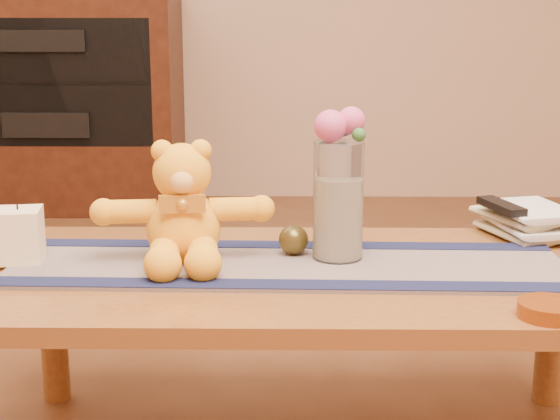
{
  "coord_description": "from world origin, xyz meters",
  "views": [
    {
      "loc": [
        -0.03,
        -1.71,
        0.99
      ],
      "look_at": [
        -0.05,
        0.0,
        0.58
      ],
      "focal_mm": 53.17,
      "sensor_mm": 36.0,
      "label": 1
    }
  ],
  "objects_px": {
    "pillar_candle": "(19,235)",
    "amber_dish": "(549,310)",
    "tv_remote": "(501,206)",
    "book_bottom": "(497,235)",
    "glass_vase": "(338,201)",
    "bronze_ball": "(294,240)",
    "teddy_bear": "(183,204)"
  },
  "relations": [
    {
      "from": "pillar_candle",
      "to": "amber_dish",
      "type": "relative_size",
      "value": 1.0
    },
    {
      "from": "amber_dish",
      "to": "teddy_bear",
      "type": "bearing_deg",
      "value": 154.95
    },
    {
      "from": "glass_vase",
      "to": "tv_remote",
      "type": "bearing_deg",
      "value": 24.04
    },
    {
      "from": "teddy_bear",
      "to": "book_bottom",
      "type": "xyz_separation_m",
      "value": [
        0.74,
        0.2,
        -0.12
      ]
    },
    {
      "from": "pillar_candle",
      "to": "tv_remote",
      "type": "bearing_deg",
      "value": 10.75
    },
    {
      "from": "bronze_ball",
      "to": "book_bottom",
      "type": "xyz_separation_m",
      "value": [
        0.5,
        0.16,
        -0.03
      ]
    },
    {
      "from": "amber_dish",
      "to": "pillar_candle",
      "type": "bearing_deg",
      "value": 163.57
    },
    {
      "from": "book_bottom",
      "to": "tv_remote",
      "type": "xyz_separation_m",
      "value": [
        0.0,
        -0.01,
        0.07
      ]
    },
    {
      "from": "teddy_bear",
      "to": "glass_vase",
      "type": "bearing_deg",
      "value": -4.1
    },
    {
      "from": "bronze_ball",
      "to": "tv_remote",
      "type": "bearing_deg",
      "value": 17.15
    },
    {
      "from": "pillar_candle",
      "to": "book_bottom",
      "type": "xyz_separation_m",
      "value": [
        1.1,
        0.22,
        -0.06
      ]
    },
    {
      "from": "glass_vase",
      "to": "tv_remote",
      "type": "xyz_separation_m",
      "value": [
        0.4,
        0.18,
        -0.05
      ]
    },
    {
      "from": "book_bottom",
      "to": "amber_dish",
      "type": "bearing_deg",
      "value": -113.43
    },
    {
      "from": "bronze_ball",
      "to": "amber_dish",
      "type": "xyz_separation_m",
      "value": [
        0.46,
        -0.37,
        -0.03
      ]
    },
    {
      "from": "teddy_bear",
      "to": "amber_dish",
      "type": "xyz_separation_m",
      "value": [
        0.7,
        -0.33,
        -0.12
      ]
    },
    {
      "from": "teddy_bear",
      "to": "glass_vase",
      "type": "relative_size",
      "value": 1.42
    },
    {
      "from": "pillar_candle",
      "to": "book_bottom",
      "type": "height_order",
      "value": "pillar_candle"
    },
    {
      "from": "bronze_ball",
      "to": "tv_remote",
      "type": "relative_size",
      "value": 0.42
    },
    {
      "from": "pillar_candle",
      "to": "bronze_ball",
      "type": "relative_size",
      "value": 1.72
    },
    {
      "from": "book_bottom",
      "to": "bronze_ball",
      "type": "bearing_deg",
      "value": 178.5
    },
    {
      "from": "glass_vase",
      "to": "book_bottom",
      "type": "relative_size",
      "value": 1.17
    },
    {
      "from": "glass_vase",
      "to": "book_bottom",
      "type": "height_order",
      "value": "glass_vase"
    },
    {
      "from": "glass_vase",
      "to": "bronze_ball",
      "type": "bearing_deg",
      "value": 165.45
    },
    {
      "from": "teddy_bear",
      "to": "glass_vase",
      "type": "distance_m",
      "value": 0.34
    },
    {
      "from": "pillar_candle",
      "to": "book_bottom",
      "type": "relative_size",
      "value": 0.52
    },
    {
      "from": "teddy_bear",
      "to": "bronze_ball",
      "type": "bearing_deg",
      "value": 2.72
    },
    {
      "from": "bronze_ball",
      "to": "tv_remote",
      "type": "xyz_separation_m",
      "value": [
        0.5,
        0.15,
        0.04
      ]
    },
    {
      "from": "bronze_ball",
      "to": "book_bottom",
      "type": "distance_m",
      "value": 0.52
    },
    {
      "from": "tv_remote",
      "to": "amber_dish",
      "type": "distance_m",
      "value": 0.53
    },
    {
      "from": "pillar_candle",
      "to": "glass_vase",
      "type": "relative_size",
      "value": 0.44
    },
    {
      "from": "teddy_bear",
      "to": "pillar_candle",
      "type": "bearing_deg",
      "value": 176.26
    },
    {
      "from": "tv_remote",
      "to": "book_bottom",
      "type": "bearing_deg",
      "value": 90.0
    }
  ]
}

